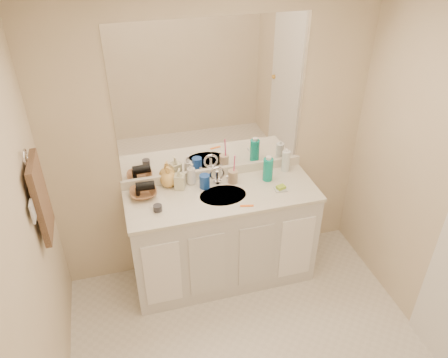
% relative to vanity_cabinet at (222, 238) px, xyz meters
% --- Properties ---
extents(ceiling, '(2.60, 2.60, 0.02)m').
position_rel_vanity_cabinet_xyz_m(ceiling, '(0.00, -1.02, 1.97)').
color(ceiling, white).
rests_on(ceiling, wall_back).
extents(wall_back, '(2.60, 0.02, 2.40)m').
position_rel_vanity_cabinet_xyz_m(wall_back, '(0.00, 0.28, 0.77)').
color(wall_back, beige).
rests_on(wall_back, floor).
extents(wall_left, '(0.02, 2.60, 2.40)m').
position_rel_vanity_cabinet_xyz_m(wall_left, '(-1.30, -1.02, 0.77)').
color(wall_left, beige).
rests_on(wall_left, floor).
extents(vanity_cabinet, '(1.50, 0.55, 0.85)m').
position_rel_vanity_cabinet_xyz_m(vanity_cabinet, '(0.00, 0.00, 0.00)').
color(vanity_cabinet, silver).
rests_on(vanity_cabinet, floor).
extents(countertop, '(1.52, 0.57, 0.03)m').
position_rel_vanity_cabinet_xyz_m(countertop, '(0.00, 0.00, 0.44)').
color(countertop, silver).
rests_on(countertop, vanity_cabinet).
extents(backsplash, '(1.52, 0.03, 0.08)m').
position_rel_vanity_cabinet_xyz_m(backsplash, '(0.00, 0.26, 0.50)').
color(backsplash, silver).
rests_on(backsplash, countertop).
extents(sink_basin, '(0.37, 0.37, 0.02)m').
position_rel_vanity_cabinet_xyz_m(sink_basin, '(0.00, -0.02, 0.44)').
color(sink_basin, beige).
rests_on(sink_basin, countertop).
extents(faucet, '(0.02, 0.02, 0.11)m').
position_rel_vanity_cabinet_xyz_m(faucet, '(0.00, 0.16, 0.51)').
color(faucet, silver).
rests_on(faucet, countertop).
extents(mirror, '(1.48, 0.01, 1.20)m').
position_rel_vanity_cabinet_xyz_m(mirror, '(0.00, 0.27, 1.14)').
color(mirror, white).
rests_on(mirror, wall_back).
extents(blue_mug, '(0.09, 0.09, 0.11)m').
position_rel_vanity_cabinet_xyz_m(blue_mug, '(-0.11, 0.12, 0.51)').
color(blue_mug, '#17409E').
rests_on(blue_mug, countertop).
extents(tan_cup, '(0.10, 0.10, 0.11)m').
position_rel_vanity_cabinet_xyz_m(tan_cup, '(0.13, 0.13, 0.51)').
color(tan_cup, tan).
rests_on(tan_cup, countertop).
extents(toothbrush, '(0.01, 0.04, 0.21)m').
position_rel_vanity_cabinet_xyz_m(toothbrush, '(0.14, 0.13, 0.60)').
color(toothbrush, '#EF3E84').
rests_on(toothbrush, tan_cup).
extents(mouthwash_bottle, '(0.10, 0.10, 0.19)m').
position_rel_vanity_cabinet_xyz_m(mouthwash_bottle, '(0.41, 0.10, 0.55)').
color(mouthwash_bottle, '#0C9484').
rests_on(mouthwash_bottle, countertop).
extents(clear_pump_bottle, '(0.09, 0.09, 0.18)m').
position_rel_vanity_cabinet_xyz_m(clear_pump_bottle, '(0.61, 0.19, 0.55)').
color(clear_pump_bottle, white).
rests_on(clear_pump_bottle, countertop).
extents(soap_dish, '(0.10, 0.09, 0.01)m').
position_rel_vanity_cabinet_xyz_m(soap_dish, '(0.46, -0.07, 0.46)').
color(soap_dish, silver).
rests_on(soap_dish, countertop).
extents(green_soap, '(0.08, 0.06, 0.02)m').
position_rel_vanity_cabinet_xyz_m(green_soap, '(0.46, -0.07, 0.48)').
color(green_soap, '#97C12F').
rests_on(green_soap, soap_dish).
extents(orange_comb, '(0.10, 0.04, 0.00)m').
position_rel_vanity_cabinet_xyz_m(orange_comb, '(0.14, -0.20, 0.46)').
color(orange_comb, orange).
rests_on(orange_comb, countertop).
extents(dark_jar, '(0.08, 0.08, 0.05)m').
position_rel_vanity_cabinet_xyz_m(dark_jar, '(-0.52, -0.08, 0.48)').
color(dark_jar, '#2E2D33').
rests_on(dark_jar, countertop).
extents(soap_bottle_white, '(0.09, 0.09, 0.20)m').
position_rel_vanity_cabinet_xyz_m(soap_bottle_white, '(-0.20, 0.21, 0.55)').
color(soap_bottle_white, silver).
rests_on(soap_bottle_white, countertop).
extents(soap_bottle_cream, '(0.10, 0.11, 0.18)m').
position_rel_vanity_cabinet_xyz_m(soap_bottle_cream, '(-0.30, 0.17, 0.54)').
color(soap_bottle_cream, beige).
rests_on(soap_bottle_cream, countertop).
extents(soap_bottle_yellow, '(0.17, 0.17, 0.17)m').
position_rel_vanity_cabinet_xyz_m(soap_bottle_yellow, '(-0.38, 0.23, 0.54)').
color(soap_bottle_yellow, '#EAB85B').
rests_on(soap_bottle_yellow, countertop).
extents(wicker_basket, '(0.22, 0.22, 0.05)m').
position_rel_vanity_cabinet_xyz_m(wicker_basket, '(-0.60, 0.14, 0.48)').
color(wicker_basket, brown).
rests_on(wicker_basket, countertop).
extents(hair_dryer, '(0.15, 0.08, 0.07)m').
position_rel_vanity_cabinet_xyz_m(hair_dryer, '(-0.58, 0.14, 0.54)').
color(hair_dryer, black).
rests_on(hair_dryer, wicker_basket).
extents(towel_ring, '(0.01, 0.11, 0.11)m').
position_rel_vanity_cabinet_xyz_m(towel_ring, '(-1.27, -0.25, 1.12)').
color(towel_ring, silver).
rests_on(towel_ring, wall_left).
extents(hand_towel, '(0.04, 0.32, 0.55)m').
position_rel_vanity_cabinet_xyz_m(hand_towel, '(-1.25, -0.25, 0.82)').
color(hand_towel, '#3E2D21').
rests_on(hand_towel, towel_ring).
extents(switch_plate, '(0.01, 0.08, 0.13)m').
position_rel_vanity_cabinet_xyz_m(switch_plate, '(-1.27, -0.45, 0.88)').
color(switch_plate, silver).
rests_on(switch_plate, wall_left).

